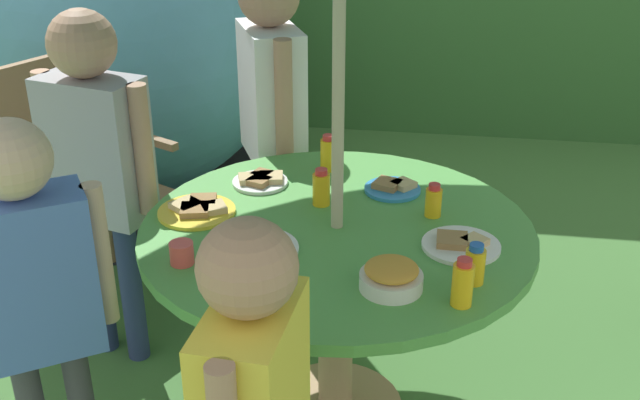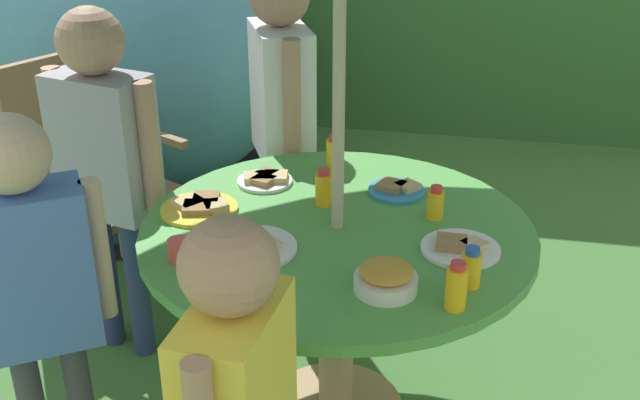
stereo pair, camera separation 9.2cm
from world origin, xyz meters
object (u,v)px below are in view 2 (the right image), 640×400
child_in_grey_shirt (104,146)px  juice_bottle_center_back (334,154)px  snack_bowl (386,278)px  dome_tent (131,41)px  child_in_yellow_shirt (237,399)px  juice_bottle_front_edge (456,287)px  child_in_blue_shirt (31,270)px  plate_near_left (397,189)px  wooden_chair (87,169)px  child_in_white_shirt (282,93)px  plate_mid_left (253,246)px  garden_table (337,265)px  cup_near (180,250)px  juice_bottle_mid_right (435,203)px  plate_center_front (265,179)px  plate_near_right (460,247)px  juice_bottle_far_left (324,188)px  plate_back_edge (200,207)px  juice_bottle_far_right (471,268)px

child_in_grey_shirt → juice_bottle_center_back: 0.79m
child_in_grey_shirt → snack_bowl: bearing=-13.4°
dome_tent → child_in_grey_shirt: bearing=-77.1°
child_in_yellow_shirt → juice_bottle_front_edge: 0.63m
snack_bowl → juice_bottle_center_back: juice_bottle_center_back is taller
child_in_grey_shirt → child_in_blue_shirt: 0.70m
child_in_grey_shirt → plate_near_left: (0.99, 0.06, -0.10)m
dome_tent → wooden_chair: bearing=-84.0°
dome_tent → child_in_yellow_shirt: (1.33, -2.52, -0.06)m
child_in_white_shirt → plate_mid_left: size_ratio=5.33×
garden_table → cup_near: size_ratio=17.88×
child_in_white_shirt → juice_bottle_mid_right: bearing=19.6°
plate_center_front → juice_bottle_mid_right: 0.60m
wooden_chair → plate_near_right: bearing=-86.5°
juice_bottle_far_left → cup_near: bearing=-127.6°
plate_back_edge → juice_bottle_mid_right: size_ratio=2.25×
juice_bottle_center_back → plate_near_left: bearing=-30.1°
child_in_white_shirt → plate_back_edge: 0.76m
plate_center_front → juice_bottle_front_edge: 0.92m
child_in_white_shirt → plate_center_front: (0.06, -0.50, -0.14)m
plate_near_right → cup_near: bearing=-164.9°
snack_bowl → plate_near_left: size_ratio=0.90×
child_in_blue_shirt → plate_near_right: child_in_blue_shirt is taller
child_in_white_shirt → juice_bottle_mid_right: child_in_white_shirt is taller
plate_mid_left → cup_near: cup_near is taller
snack_bowl → plate_mid_left: 0.42m
plate_near_right → juice_bottle_center_back: (-0.45, 0.49, 0.05)m
plate_center_front → plate_back_edge: bearing=-121.3°
child_in_grey_shirt → child_in_blue_shirt: bearing=-66.4°
juice_bottle_mid_right → plate_back_edge: bearing=-172.8°
child_in_white_shirt → plate_mid_left: child_in_white_shirt is taller
juice_bottle_mid_right → plate_near_left: bearing=129.3°
plate_near_right → juice_bottle_front_edge: (-0.00, -0.30, 0.05)m
garden_table → child_in_blue_shirt: 0.89m
dome_tent → cup_near: bearing=-70.7°
snack_bowl → plate_near_left: snack_bowl is taller
wooden_chair → child_in_grey_shirt: 0.53m
plate_back_edge → child_in_yellow_shirt: bearing=-66.1°
child_in_yellow_shirt → snack_bowl: child_in_yellow_shirt is taller
plate_near_right → juice_bottle_center_back: bearing=132.8°
garden_table → wooden_chair: (-1.12, 0.57, -0.02)m
plate_mid_left → snack_bowl: bearing=-19.2°
snack_bowl → juice_bottle_mid_right: size_ratio=1.55×
child_in_yellow_shirt → juice_bottle_mid_right: bearing=-15.8°
plate_center_front → plate_mid_left: bearing=-79.5°
dome_tent → plate_near_right: dome_tent is taller
juice_bottle_far_right → plate_near_left: bearing=114.8°
child_in_white_shirt → juice_bottle_far_left: child_in_white_shirt is taller
wooden_chair → juice_bottle_far_right: 1.75m
plate_center_front → juice_bottle_mid_right: juice_bottle_mid_right is taller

